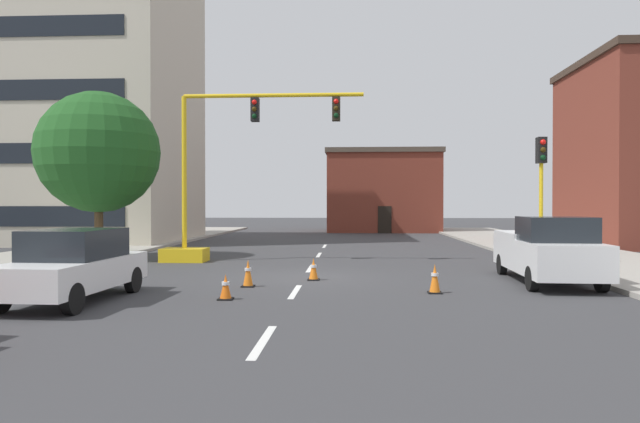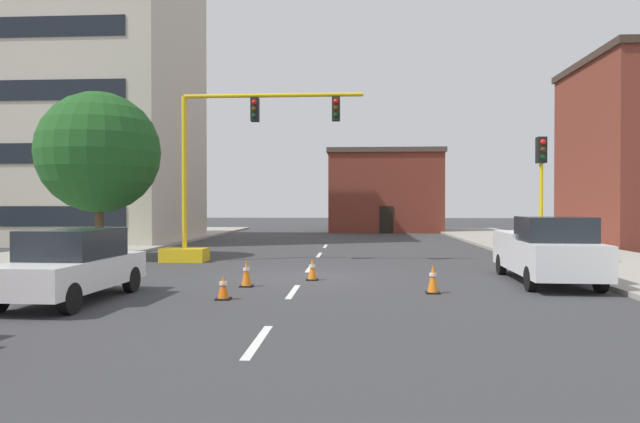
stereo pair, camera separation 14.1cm
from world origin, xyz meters
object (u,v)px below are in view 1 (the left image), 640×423
object	(u,v)px
sedan_white_near_left	(74,265)
traffic_cone_roadside_c	(314,269)
pickup_truck_white	(547,250)
traffic_light_pole_right	(541,172)
tree_left_near	(98,152)
traffic_cone_roadside_d	(226,287)
traffic_cone_roadside_b	(248,273)
traffic_signal_gantry	(209,208)
traffic_cone_roadside_a	(435,279)

from	to	relation	value
sedan_white_near_left	traffic_cone_roadside_c	world-z (taller)	sedan_white_near_left
pickup_truck_white	traffic_cone_roadside_c	distance (m)	7.04
traffic_light_pole_right	sedan_white_near_left	world-z (taller)	traffic_light_pole_right
tree_left_near	sedan_white_near_left	distance (m)	11.89
sedan_white_near_left	traffic_cone_roadside_d	distance (m)	3.67
traffic_cone_roadside_b	traffic_cone_roadside_c	xyz separation A→B (m)	(1.76, 1.51, -0.05)
traffic_cone_roadside_b	traffic_signal_gantry	bearing A→B (deg)	112.78
tree_left_near	traffic_signal_gantry	bearing A→B (deg)	-10.93
pickup_truck_white	sedan_white_near_left	size ratio (longest dim) A/B	1.20
traffic_cone_roadside_c	traffic_cone_roadside_d	bearing A→B (deg)	-117.46
traffic_cone_roadside_a	traffic_cone_roadside_d	world-z (taller)	traffic_cone_roadside_a
traffic_light_pole_right	sedan_white_near_left	size ratio (longest dim) A/B	1.05
traffic_cone_roadside_d	tree_left_near	bearing A→B (deg)	127.79
tree_left_near	traffic_cone_roadside_c	distance (m)	12.33
traffic_cone_roadside_a	traffic_cone_roadside_b	world-z (taller)	same
tree_left_near	traffic_cone_roadside_b	xyz separation A→B (m)	(7.93, -7.85, -4.19)
traffic_light_pole_right	tree_left_near	size ratio (longest dim) A/B	0.67
pickup_truck_white	traffic_cone_roadside_b	size ratio (longest dim) A/B	7.04
tree_left_near	traffic_cone_roadside_b	distance (m)	11.92
traffic_signal_gantry	pickup_truck_white	xyz separation A→B (m)	(11.66, -5.53, -1.22)
traffic_light_pole_right	traffic_cone_roadside_a	xyz separation A→B (m)	(-4.74, -6.11, -3.15)
pickup_truck_white	traffic_cone_roadside_d	xyz separation A→B (m)	(-8.92, -3.53, -0.67)
traffic_cone_roadside_a	traffic_cone_roadside_b	size ratio (longest dim) A/B	1.00
traffic_signal_gantry	traffic_cone_roadside_c	bearing A→B (deg)	-49.09
tree_left_near	traffic_light_pole_right	bearing A→B (deg)	-8.39
traffic_signal_gantry	traffic_cone_roadside_d	bearing A→B (deg)	-73.19
traffic_signal_gantry	sedan_white_near_left	distance (m)	9.65
tree_left_near	traffic_cone_roadside_d	distance (m)	13.39
traffic_light_pole_right	traffic_cone_roadside_c	xyz separation A→B (m)	(-8.11, -3.72, -3.20)
pickup_truck_white	tree_left_near	bearing A→B (deg)	158.73
traffic_light_pole_right	traffic_cone_roadside_a	size ratio (longest dim) A/B	6.17
traffic_light_pole_right	traffic_cone_roadside_b	xyz separation A→B (m)	(-9.87, -5.23, -3.15)
pickup_truck_white	sedan_white_near_left	xyz separation A→B (m)	(-12.52, -4.00, -0.09)
traffic_cone_roadside_b	pickup_truck_white	bearing A→B (deg)	8.76
tree_left_near	traffic_cone_roadside_d	xyz separation A→B (m)	(7.77, -10.03, -4.27)
traffic_cone_roadside_c	traffic_cone_roadside_d	distance (m)	4.15
sedan_white_near_left	traffic_cone_roadside_c	distance (m)	6.92
pickup_truck_white	traffic_cone_roadside_b	world-z (taller)	pickup_truck_white
tree_left_near	traffic_cone_roadside_a	world-z (taller)	tree_left_near
traffic_cone_roadside_c	traffic_cone_roadside_d	world-z (taller)	traffic_cone_roadside_c
sedan_white_near_left	traffic_signal_gantry	bearing A→B (deg)	84.86
traffic_cone_roadside_a	traffic_cone_roadside_c	distance (m)	4.13
traffic_signal_gantry	traffic_cone_roadside_d	size ratio (longest dim) A/B	13.18
tree_left_near	traffic_cone_roadside_c	bearing A→B (deg)	-33.20
traffic_signal_gantry	sedan_white_near_left	bearing A→B (deg)	-95.14
sedan_white_near_left	traffic_cone_roadside_a	bearing A→B (deg)	11.24
tree_left_near	traffic_cone_roadside_b	bearing A→B (deg)	-44.73
pickup_truck_white	traffic_cone_roadside_b	distance (m)	8.89
traffic_signal_gantry	traffic_cone_roadside_d	xyz separation A→B (m)	(2.74, -9.05, -1.89)
traffic_cone_roadside_d	sedan_white_near_left	bearing A→B (deg)	-172.55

